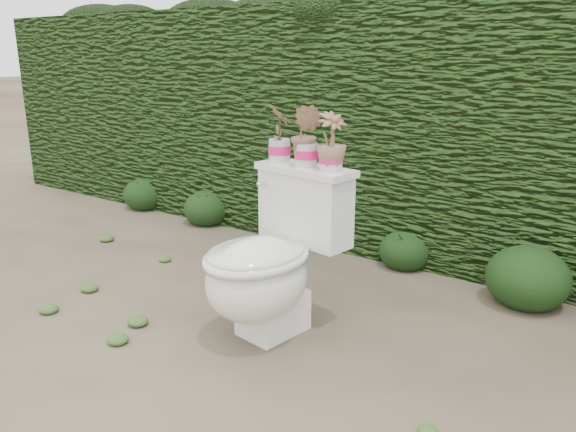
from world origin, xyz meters
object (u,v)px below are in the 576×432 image
Objects in this scene: potted_plant_right at (331,143)px; toilet at (270,263)px; potted_plant_center at (306,137)px; potted_plant_left at (279,135)px.

toilet is at bearing 161.93° from potted_plant_right.
toilet is at bearing -97.82° from potted_plant_center.
potted_plant_left reaches higher than potted_plant_right.
potted_plant_center is 0.15m from potted_plant_right.
potted_plant_left is 0.96× the size of potted_plant_center.
potted_plant_center reaches higher than potted_plant_left.
potted_plant_left is 0.32m from potted_plant_right.
potted_plant_right is at bearing 57.07° from toilet.
potted_plant_left is 1.05× the size of potted_plant_right.
potted_plant_center is (0.17, -0.03, 0.01)m from potted_plant_left.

